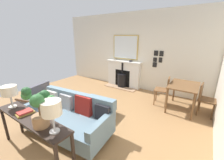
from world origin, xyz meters
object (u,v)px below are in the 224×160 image
at_px(ottoman, 98,105).
at_px(table_lamp_far_end, 52,109).
at_px(console_table, 32,122).
at_px(dining_table, 184,88).
at_px(mantel_bowl_far, 131,61).
at_px(potted_plant, 39,106).
at_px(mantel_bowl_near, 115,60).
at_px(book_stack, 25,113).
at_px(table_lamp_near_end, 9,91).
at_px(dining_chair_by_back_wall, 204,97).
at_px(fireplace, 123,75).
at_px(armchair_accent, 37,96).
at_px(sofa, 69,117).
at_px(dining_chair_near_fireplace, 165,88).

relative_size(ottoman, table_lamp_far_end, 1.87).
distance_m(console_table, dining_table, 3.65).
distance_m(mantel_bowl_far, potted_plant, 4.01).
bearing_deg(mantel_bowl_near, book_stack, 10.57).
xyz_separation_m(table_lamp_near_end, dining_chair_by_back_wall, (-3.17, 2.96, -0.54)).
bearing_deg(dining_chair_by_back_wall, ottoman, -57.09).
height_order(mantel_bowl_far, book_stack, mantel_bowl_far).
bearing_deg(fireplace, mantel_bowl_near, -92.66).
relative_size(fireplace, armchair_accent, 1.79).
bearing_deg(console_table, sofa, -179.41).
height_order(table_lamp_near_end, dining_chair_by_back_wall, table_lamp_near_end).
bearing_deg(potted_plant, sofa, -153.36).
bearing_deg(ottoman, dining_chair_near_fireplace, 138.87).
xyz_separation_m(mantel_bowl_far, dining_chair_by_back_wall, (0.77, 2.52, -0.58)).
bearing_deg(dining_table, table_lamp_far_end, -20.44).
xyz_separation_m(console_table, potted_plant, (0.02, 0.38, 0.42)).
relative_size(armchair_accent, dining_chair_by_back_wall, 0.99).
bearing_deg(ottoman, potted_plant, 11.92).
height_order(mantel_bowl_far, dining_chair_near_fireplace, mantel_bowl_far).
bearing_deg(table_lamp_far_end, book_stack, -90.34).
xyz_separation_m(armchair_accent, potted_plant, (0.85, 1.78, 0.60)).
bearing_deg(book_stack, mantel_bowl_near, -169.43).
bearing_deg(mantel_bowl_near, dining_chair_near_fireplace, 71.04).
relative_size(mantel_bowl_near, armchair_accent, 0.17).
xyz_separation_m(mantel_bowl_near, table_lamp_near_end, (3.94, 0.28, -0.03)).
relative_size(mantel_bowl_near, console_table, 0.08).
height_order(potted_plant, dining_table, potted_plant).
relative_size(ottoman, dining_table, 0.86).
distance_m(fireplace, sofa, 3.22).
height_order(fireplace, ottoman, fireplace).
bearing_deg(console_table, fireplace, -172.66).
relative_size(armchair_accent, dining_table, 0.81).
distance_m(ottoman, potted_plant, 1.93).
bearing_deg(armchair_accent, sofa, 86.80).
bearing_deg(table_lamp_near_end, armchair_accent, -137.49).
bearing_deg(table_lamp_near_end, fireplace, 178.03).
bearing_deg(ottoman, mantel_bowl_near, -157.40).
distance_m(armchair_accent, dining_table, 3.98).
relative_size(armchair_accent, potted_plant, 1.29).
xyz_separation_m(ottoman, potted_plant, (1.71, 0.36, 0.82)).
relative_size(table_lamp_near_end, book_stack, 1.44).
xyz_separation_m(mantel_bowl_far, ottoman, (2.26, 0.22, -0.84)).
bearing_deg(console_table, mantel_bowl_near, -166.84).
xyz_separation_m(fireplace, console_table, (3.93, 0.51, 0.16)).
bearing_deg(potted_plant, mantel_bowl_far, -171.66).
distance_m(dining_table, dining_chair_by_back_wall, 0.52).
bearing_deg(book_stack, table_lamp_far_end, 89.66).
xyz_separation_m(mantel_bowl_far, sofa, (3.20, 0.19, -0.74)).
xyz_separation_m(mantel_bowl_far, dining_table, (0.78, 2.02, -0.45)).
bearing_deg(potted_plant, table_lamp_far_end, 95.09).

